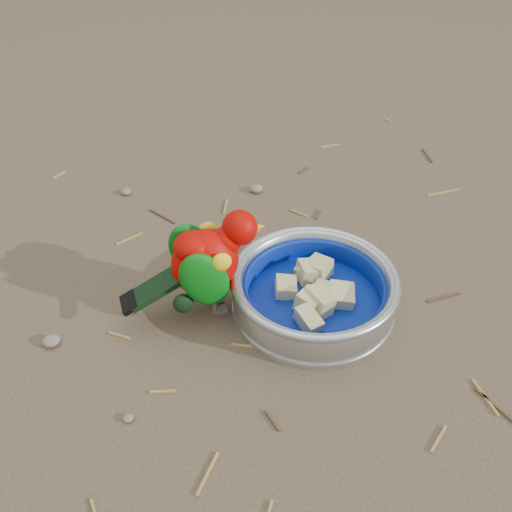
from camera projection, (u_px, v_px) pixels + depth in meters
name	position (u px, v px, depth m)	size (l,w,h in m)	color
ground	(292.00, 283.00, 0.85)	(60.00, 60.00, 0.00)	brown
food_bowl	(313.00, 304.00, 0.80)	(0.23, 0.23, 0.02)	#B2B2BA
bowl_wall	(314.00, 288.00, 0.78)	(0.23, 0.23, 0.04)	#B2B2BA
fruit_wedges	(314.00, 292.00, 0.79)	(0.14, 0.14, 0.03)	tan
lory_parrot	(208.00, 268.00, 0.76)	(0.09, 0.18, 0.15)	#AA0400
ground_debris	(288.00, 265.00, 0.87)	(0.90, 0.80, 0.01)	#9F7C3F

